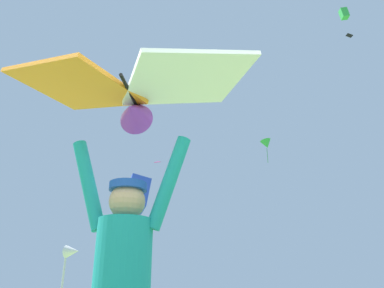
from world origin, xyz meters
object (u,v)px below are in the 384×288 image
Objects in this scene: distant_kite_magenta_mid_right at (158,162)px; distant_kite_green_low_left at (344,14)px; distant_kite_black_high_right at (180,85)px; distant_kite_black_low_right at (350,35)px; held_stunt_kite at (132,91)px; marker_flag at (71,259)px; distant_kite_blue_far_center at (137,194)px; distant_kite_green_high_left at (266,144)px.

distant_kite_green_low_left reaches higher than distant_kite_magenta_mid_right.
distant_kite_black_high_right is 17.68m from distant_kite_black_low_right.
held_stunt_kite is 0.90× the size of marker_flag.
distant_kite_black_low_right is at bearing 56.89° from distant_kite_blue_far_center.
distant_kite_green_high_left is at bearing 71.59° from distant_kite_black_high_right.
distant_kite_green_low_left is (9.70, 5.36, 6.85)m from distant_kite_black_high_right.
distant_kite_black_high_right reaches higher than distant_kite_blue_far_center.
distant_kite_black_low_right is at bearing 9.20° from distant_kite_magenta_mid_right.
distant_kite_black_low_right reaches higher than distant_kite_green_low_left.
distant_kite_magenta_mid_right is (-9.98, 23.30, 8.61)m from held_stunt_kite.
held_stunt_kite is at bearing -102.00° from distant_kite_black_low_right.
distant_kite_black_low_right is at bearing 67.28° from marker_flag.
distant_kite_magenta_mid_right is 0.36× the size of marker_flag.
distant_kite_green_low_left is (9.42, 10.39, 14.30)m from distant_kite_blue_far_center.
distant_kite_magenta_mid_right is 9.71m from distant_kite_black_high_right.
distant_kite_blue_far_center is 2.01× the size of distant_kite_magenta_mid_right.
distant_kite_green_high_left is (-1.80, 25.03, 9.71)m from held_stunt_kite.
distant_kite_magenta_mid_right is at bearing 110.85° from distant_kite_blue_far_center.
held_stunt_kite is at bearing -63.79° from distant_kite_blue_far_center.
held_stunt_kite reaches higher than marker_flag.
marker_flag is at bearing -80.85° from distant_kite_black_high_right.
held_stunt_kite is 1.90× the size of distant_kite_black_high_right.
distant_kite_magenta_mid_right is 1.10× the size of distant_kite_black_low_right.
marker_flag is (6.51, -18.87, -9.20)m from distant_kite_magenta_mid_right.
distant_kite_blue_far_center is at bearing -132.21° from distant_kite_green_low_left.
distant_kite_magenta_mid_right is 21.98m from marker_flag.
marker_flag is at bearing 128.03° from held_stunt_kite.
distant_kite_black_high_right is at bearing -134.40° from distant_kite_black_low_right.
distant_kite_blue_far_center is 9.00m from distant_kite_black_high_right.
distant_kite_blue_far_center is 15.69m from distant_kite_magenta_mid_right.
distant_kite_blue_far_center is 1.79× the size of distant_kite_green_low_left.
distant_kite_black_low_right is (10.37, 15.89, 16.46)m from distant_kite_blue_far_center.
distant_kite_magenta_mid_right is at bearing 119.97° from distant_kite_black_high_right.
distant_kite_black_low_right is at bearing 45.60° from distant_kite_black_high_right.
distant_kite_blue_far_center is (-4.88, 9.91, 2.21)m from held_stunt_kite.
distant_kite_black_high_right is 1.18× the size of distant_kite_green_low_left.
distant_kite_blue_far_center is 2.21× the size of distant_kite_black_low_right.
marker_flag is at bearing -112.72° from distant_kite_black_low_right.
marker_flag is at bearing -94.63° from distant_kite_green_high_left.
distant_kite_blue_far_center is at bearing 104.47° from marker_flag.
distant_kite_black_low_right is (5.48, 25.81, 18.67)m from held_stunt_kite.
distant_kite_magenta_mid_right is 18.62m from distant_kite_black_low_right.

